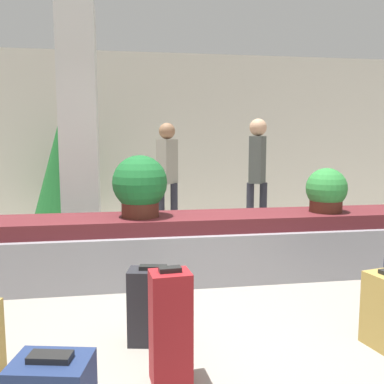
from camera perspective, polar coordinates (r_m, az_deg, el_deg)
name	(u,v)px	position (r m, az deg, el deg)	size (l,w,h in m)	color
ground_plane	(224,340)	(3.42, 4.31, -19.07)	(18.00, 18.00, 0.00)	gray
back_wall	(158,133)	(8.82, -4.50, 7.79)	(18.00, 0.06, 3.20)	beige
carousel	(192,247)	(4.71, 0.00, -7.34)	(7.14, 0.83, 0.68)	gray
pillar	(79,131)	(5.85, -14.81, 7.85)	(0.48, 0.48, 3.20)	silver
suitcase_0	(170,327)	(2.76, -2.89, -17.57)	(0.26, 0.22, 0.74)	maroon
suitcase_1	(154,306)	(3.27, -5.15, -14.90)	(0.40, 0.27, 0.59)	#232328
potted_plant_0	(140,186)	(4.52, -6.96, 0.79)	(0.58, 0.58, 0.65)	#4C2319
potted_plant_1	(326,191)	(5.03, 17.48, 0.12)	(0.46, 0.46, 0.50)	#4C2319
traveler_0	(167,169)	(6.41, -3.31, 3.03)	(0.34, 0.36, 1.73)	#282833
traveler_1	(257,167)	(6.32, 8.71, 3.25)	(0.32, 0.37, 1.79)	#282833
decorated_tree	(63,163)	(7.86, -16.82, 3.69)	(1.02, 1.02, 1.96)	#4C331E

